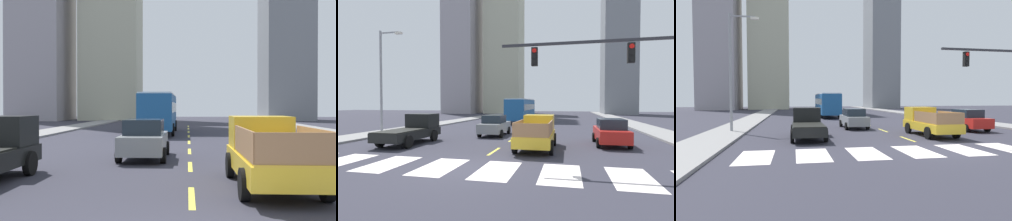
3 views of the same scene
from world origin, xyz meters
TOP-DOWN VIEW (x-y plane):
  - lane_dash_0 at (0.00, 4.00)m, footprint 0.16×2.40m
  - lane_dash_1 at (0.00, 9.00)m, footprint 0.16×2.40m
  - lane_dash_2 at (0.00, 14.00)m, footprint 0.16×2.40m
  - lane_dash_3 at (0.00, 19.00)m, footprint 0.16×2.40m
  - lane_dash_4 at (0.00, 24.00)m, footprint 0.16×2.40m
  - lane_dash_5 at (0.00, 29.00)m, footprint 0.16×2.40m
  - lane_dash_6 at (0.00, 34.00)m, footprint 0.16×2.40m
  - lane_dash_7 at (0.00, 39.00)m, footprint 0.16×2.40m
  - pickup_stakebed at (2.24, 5.71)m, footprint 2.18×5.20m
  - city_bus at (-2.45, 26.79)m, footprint 2.72×10.80m
  - sedan_near_right at (-1.97, 11.12)m, footprint 2.02×4.40m
  - block_mid_left at (16.14, 59.74)m, footprint 7.44×9.64m
  - block_mid_right at (-12.91, 59.89)m, footprint 9.44×9.29m

SIDE VIEW (x-z plane):
  - lane_dash_0 at x=0.00m, z-range 0.00..0.01m
  - lane_dash_1 at x=0.00m, z-range 0.00..0.01m
  - lane_dash_2 at x=0.00m, z-range 0.00..0.01m
  - lane_dash_3 at x=0.00m, z-range 0.00..0.01m
  - lane_dash_4 at x=0.00m, z-range 0.00..0.01m
  - lane_dash_5 at x=0.00m, z-range 0.00..0.01m
  - lane_dash_6 at x=0.00m, z-range 0.00..0.01m
  - lane_dash_7 at x=0.00m, z-range 0.00..0.01m
  - sedan_near_right at x=-1.97m, z-range 0.00..1.72m
  - pickup_stakebed at x=2.24m, z-range -0.04..1.92m
  - city_bus at x=-2.45m, z-range 0.29..3.61m
  - block_mid_left at x=16.14m, z-range 0.00..30.86m
  - block_mid_right at x=-12.91m, z-range 0.00..34.70m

